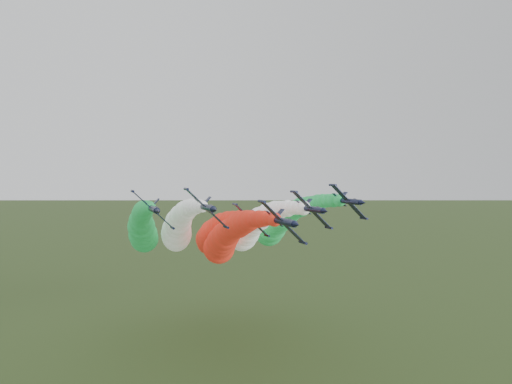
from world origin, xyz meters
TOP-DOWN VIEW (x-y plane):
  - jet_lead at (-2.83, 38.28)m, footprint 15.00×75.80m
  - jet_inner_left at (-13.32, 51.31)m, footprint 14.46×75.26m
  - jet_inner_right at (7.79, 48.37)m, footprint 14.48×75.28m
  - jet_outer_left at (-22.48, 58.44)m, footprint 14.76×75.56m
  - jet_outer_right at (19.50, 55.53)m, footprint 15.18×75.98m
  - jet_trail at (0.90, 66.49)m, footprint 14.36×75.16m

SIDE VIEW (x-z plane):
  - jet_trail at x=0.90m, z-range 19.76..41.61m
  - jet_lead at x=-2.83m, z-range 21.64..44.11m
  - jet_outer_left at x=-22.48m, z-range 22.93..45.18m
  - jet_inner_right at x=7.79m, z-range 23.24..45.20m
  - jet_inner_left at x=-13.32m, z-range 23.67..45.61m
  - jet_outer_right at x=19.50m, z-range 23.50..46.15m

